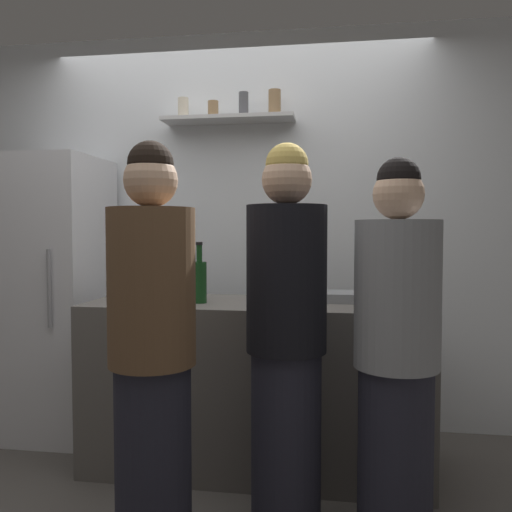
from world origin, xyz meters
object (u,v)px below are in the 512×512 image
object	(u,v)px
baking_pan	(327,296)
person_grey_hoodie	(396,359)
water_bottle_plastic	(266,286)
person_blonde	(286,342)
wine_bottle_pale_glass	(265,279)
refrigerator	(54,296)
person_brown_jacket	(152,355)
wine_bottle_amber_glass	(286,278)
wine_bottle_green_glass	(199,280)
utensil_holder	(126,285)

from	to	relation	value
baking_pan	person_grey_hoodie	bearing A→B (deg)	-68.88
water_bottle_plastic	person_blonde	size ratio (longest dim) A/B	0.12
wine_bottle_pale_glass	refrigerator	bearing A→B (deg)	177.41
baking_pan	water_bottle_plastic	xyz separation A→B (m)	(-0.32, -0.11, 0.06)
person_brown_jacket	refrigerator	bearing A→B (deg)	130.98
refrigerator	wine_bottle_amber_glass	size ratio (longest dim) A/B	5.56
wine_bottle_green_glass	person_blonde	xyz separation A→B (m)	(0.52, -0.51, -0.21)
baking_pan	wine_bottle_pale_glass	bearing A→B (deg)	158.67
baking_pan	wine_bottle_amber_glass	world-z (taller)	wine_bottle_amber_glass
person_blonde	refrigerator	bearing A→B (deg)	90.49
baking_pan	utensil_holder	size ratio (longest dim) A/B	1.57
wine_bottle_pale_glass	wine_bottle_amber_glass	bearing A→B (deg)	-12.03
utensil_holder	wine_bottle_green_glass	size ratio (longest dim) A/B	0.66
wine_bottle_amber_glass	wine_bottle_green_glass	bearing A→B (deg)	-145.68
baking_pan	water_bottle_plastic	distance (m)	0.35
water_bottle_plastic	person_grey_hoodie	world-z (taller)	person_grey_hoodie
person_grey_hoodie	wine_bottle_pale_glass	bearing A→B (deg)	-163.38
wine_bottle_amber_glass	wine_bottle_pale_glass	bearing A→B (deg)	167.97
utensil_holder	baking_pan	bearing A→B (deg)	-2.92
wine_bottle_pale_glass	person_grey_hoodie	world-z (taller)	person_grey_hoodie
water_bottle_plastic	wine_bottle_pale_glass	bearing A→B (deg)	99.83
person_blonde	person_grey_hoodie	bearing A→B (deg)	-67.08
water_bottle_plastic	person_blonde	world-z (taller)	person_blonde
utensil_holder	person_brown_jacket	distance (m)	1.15
refrigerator	person_brown_jacket	size ratio (longest dim) A/B	1.07
person_blonde	water_bottle_plastic	bearing A→B (deg)	45.71
wine_bottle_green_glass	baking_pan	bearing A→B (deg)	15.08
wine_bottle_green_glass	person_blonde	distance (m)	0.76
wine_bottle_green_glass	person_blonde	size ratio (longest dim) A/B	0.20
wine_bottle_amber_glass	water_bottle_plastic	size ratio (longest dim) A/B	1.54
wine_bottle_green_glass	water_bottle_plastic	xyz separation A→B (m)	(0.35, 0.07, -0.03)
wine_bottle_amber_glass	person_blonde	xyz separation A→B (m)	(0.08, -0.81, -0.20)
wine_bottle_amber_glass	person_brown_jacket	size ratio (longest dim) A/B	0.19
refrigerator	wine_bottle_green_glass	world-z (taller)	refrigerator
baking_pan	water_bottle_plastic	bearing A→B (deg)	-160.98
person_brown_jacket	person_blonde	bearing A→B (deg)	25.41
person_brown_jacket	utensil_holder	bearing A→B (deg)	115.50
baking_pan	person_brown_jacket	bearing A→B (deg)	-124.73
baking_pan	wine_bottle_green_glass	bearing A→B (deg)	-164.92
refrigerator	person_brown_jacket	xyz separation A→B (m)	(1.08, -1.16, -0.07)
baking_pan	person_brown_jacket	distance (m)	1.17
refrigerator	person_blonde	bearing A→B (deg)	-29.64
wine_bottle_pale_glass	person_grey_hoodie	distance (m)	1.13
refrigerator	person_grey_hoodie	xyz separation A→B (m)	(2.03, -0.95, -0.10)
refrigerator	person_brown_jacket	distance (m)	1.58
utensil_holder	wine_bottle_amber_glass	distance (m)	0.95
baking_pan	wine_bottle_green_glass	distance (m)	0.71
utensil_holder	person_blonde	size ratio (longest dim) A/B	0.13
wine_bottle_green_glass	person_grey_hoodie	distance (m)	1.15
person_brown_jacket	person_blonde	size ratio (longest dim) A/B	0.99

